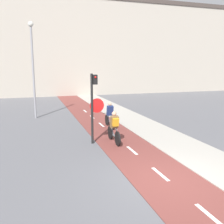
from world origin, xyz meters
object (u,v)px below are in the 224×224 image
traffic_light_pole (94,101)px  street_lamp_far (33,60)px  cyclist_near (114,128)px  cyclist_far (110,116)px

traffic_light_pole → street_lamp_far: (-2.53, 6.89, 1.97)m
traffic_light_pole → street_lamp_far: 7.60m
cyclist_near → street_lamp_far: bearing=115.8°
cyclist_near → traffic_light_pole: bearing=165.5°
traffic_light_pole → street_lamp_far: size_ratio=0.50×
cyclist_near → cyclist_far: (0.69, 2.94, -0.04)m
traffic_light_pole → street_lamp_far: bearing=110.2°
traffic_light_pole → cyclist_near: 1.60m
traffic_light_pole → cyclist_near: traffic_light_pole is taller
cyclist_near → cyclist_far: size_ratio=1.02×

